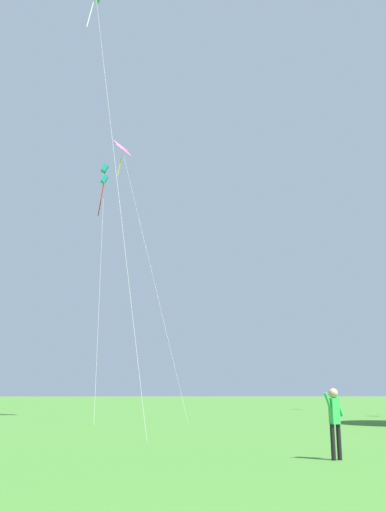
% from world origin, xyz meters
% --- Properties ---
extents(kite_pink_low, '(4.56, 5.52, 16.94)m').
position_xyz_m(kite_pink_low, '(-1.86, 30.61, 15.47)').
color(kite_pink_low, pink).
rests_on(kite_pink_low, ground_plane).
extents(kite_teal_box, '(1.09, 7.29, 16.02)m').
position_xyz_m(kite_teal_box, '(-3.26, 32.52, 15.13)').
color(kite_teal_box, teal).
rests_on(kite_teal_box, ground_plane).
extents(person_with_spool, '(0.51, 0.23, 1.59)m').
position_xyz_m(person_with_spool, '(4.55, 10.93, 0.95)').
color(person_with_spool, black).
rests_on(person_with_spool, ground_plane).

